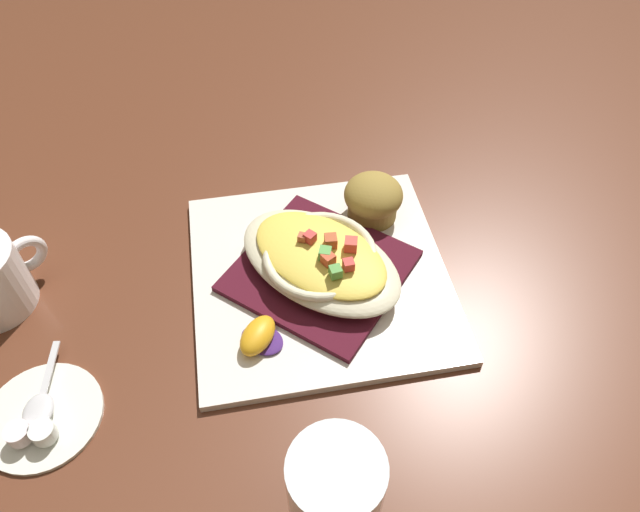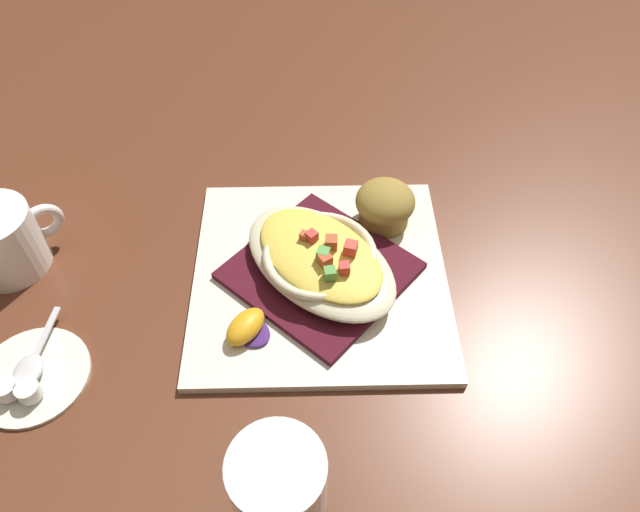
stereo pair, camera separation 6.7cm
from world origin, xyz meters
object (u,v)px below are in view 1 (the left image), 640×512
square_plate (320,275)px  stemmed_glass (336,488)px  creamer_cup_1 (43,432)px  creamer_cup_0 (18,434)px  gratin_dish (320,258)px  muffin (373,198)px  orange_garnish (259,336)px  spoon (39,407)px  creamer_saucer (42,415)px

square_plate → stemmed_glass: 0.29m
creamer_cup_1 → creamer_cup_0: bearing=-110.4°
gratin_dish → muffin: bearing=121.6°
creamer_cup_1 → orange_garnish: bearing=94.4°
gratin_dish → muffin: (-0.06, 0.10, 0.00)m
stemmed_glass → creamer_cup_0: (-0.19, -0.24, -0.08)m
muffin → spoon: (0.11, -0.42, -0.02)m
muffin → creamer_cup_0: muffin is taller
gratin_dish → muffin: same height
square_plate → creamer_cup_1: creamer_cup_1 is taller
gratin_dish → orange_garnish: gratin_dish is taller
muffin → creamer_saucer: muffin is taller
creamer_cup_0 → square_plate: bearing=101.5°
creamer_cup_0 → creamer_saucer: bearing=133.8°
square_plate → creamer_cup_0: (0.07, -0.34, 0.01)m
square_plate → muffin: 0.12m
spoon → creamer_cup_1: bearing=2.0°
creamer_saucer → creamer_cup_1: 0.03m
stemmed_glass → creamer_saucer: 0.32m
creamer_cup_0 → creamer_cup_1: same height
spoon → creamer_cup_1: (0.03, 0.00, 0.00)m
creamer_cup_0 → muffin: bearing=106.4°
square_plate → creamer_cup_0: creamer_cup_0 is taller
muffin → stemmed_glass: bearing=-31.8°
stemmed_glass → gratin_dish: bearing=158.8°
muffin → spoon: 0.43m
spoon → gratin_dish: bearing=98.4°
gratin_dish → muffin: 0.11m
orange_garnish → square_plate: bearing=121.9°
square_plate → creamer_cup_1: bearing=-76.4°
spoon → creamer_cup_1: size_ratio=4.09×
orange_garnish → creamer_cup_1: orange_garnish is taller
stemmed_glass → creamer_cup_0: size_ratio=5.79×
spoon → creamer_cup_1: 0.03m
square_plate → creamer_cup_1: size_ratio=12.25×
muffin → orange_garnish: muffin is taller
gratin_dish → stemmed_glass: size_ratio=1.72×
stemmed_glass → spoon: (-0.21, -0.22, -0.08)m
stemmed_glass → creamer_cup_0: stemmed_glass is taller
muffin → creamer_cup_0: size_ratio=3.03×
creamer_saucer → square_plate: bearing=99.0°
creamer_cup_0 → orange_garnish: bearing=92.2°
square_plate → muffin: size_ratio=4.04×
creamer_saucer → orange_garnish: bearing=87.7°
spoon → creamer_cup_1: creamer_cup_1 is taller
square_plate → stemmed_glass: (0.26, -0.10, 0.09)m
creamer_saucer → muffin: bearing=104.8°
stemmed_glass → orange_garnish: bearing=179.0°
muffin → spoon: size_ratio=0.74×
square_plate → gratin_dish: (0.00, 0.00, 0.03)m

